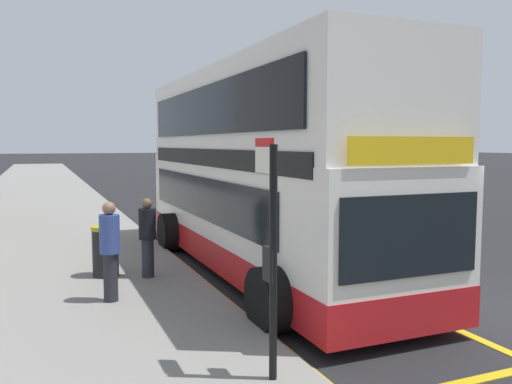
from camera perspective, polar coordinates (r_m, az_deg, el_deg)
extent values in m
plane|color=black|center=(39.17, -12.33, 1.03)|extent=(260.00, 260.00, 0.00)
cube|color=gray|center=(38.54, -22.62, 0.78)|extent=(6.00, 76.00, 0.14)
cube|color=white|center=(11.57, 0.41, -1.96)|extent=(2.48, 10.16, 2.30)
cube|color=white|center=(11.49, 0.41, 8.48)|extent=(2.46, 9.96, 1.90)
cube|color=red|center=(11.70, 0.40, -6.09)|extent=(2.50, 10.18, 0.60)
cube|color=black|center=(11.48, 0.41, 3.84)|extent=(2.51, 9.35, 0.36)
cube|color=black|center=(11.49, -6.18, -0.54)|extent=(0.04, 8.13, 0.90)
cube|color=black|center=(11.07, -5.68, 8.84)|extent=(0.04, 8.94, 1.00)
cube|color=black|center=(7.17, 16.60, -4.63)|extent=(2.18, 0.04, 1.10)
cube|color=yellow|center=(7.07, 16.84, 4.36)|extent=(1.99, 0.04, 0.36)
cylinder|color=black|center=(7.93, 1.90, -11.63)|extent=(0.56, 1.00, 1.00)
cylinder|color=black|center=(9.32, 17.18, -9.30)|extent=(0.56, 1.00, 1.00)
cylinder|color=black|center=(13.92, -9.20, -4.34)|extent=(0.56, 1.00, 1.00)
cylinder|color=black|center=(14.75, 0.92, -3.73)|extent=(0.56, 1.00, 1.00)
cube|color=gold|center=(11.66, -7.03, -8.66)|extent=(0.16, 12.97, 0.01)
cube|color=gold|center=(12.65, 5.11, -7.54)|extent=(0.16, 12.97, 0.01)
cube|color=gold|center=(18.08, -8.30, -3.70)|extent=(2.90, 0.16, 0.01)
cylinder|color=black|center=(5.88, 1.89, -7.85)|extent=(0.09, 0.09, 2.66)
cube|color=silver|center=(5.96, 0.91, 3.50)|extent=(0.05, 0.42, 0.30)
cube|color=red|center=(5.96, 0.91, 5.43)|extent=(0.05, 0.42, 0.10)
cube|color=black|center=(5.97, 1.49, -7.93)|extent=(0.06, 0.28, 0.40)
cube|color=navy|center=(33.71, -5.59, 1.58)|extent=(1.76, 4.20, 0.72)
cube|color=black|center=(33.58, -5.55, 2.70)|extent=(1.52, 1.90, 0.60)
cylinder|color=black|center=(34.73, -7.68, 1.07)|extent=(0.22, 0.60, 0.60)
cylinder|color=black|center=(35.25, -4.75, 1.16)|extent=(0.22, 0.60, 0.60)
cylinder|color=black|center=(32.23, -6.49, 0.77)|extent=(0.22, 0.60, 0.60)
cylinder|color=black|center=(32.79, -3.35, 0.87)|extent=(0.22, 0.60, 0.60)
cube|color=maroon|center=(25.04, 5.37, 0.32)|extent=(1.76, 4.20, 0.72)
cube|color=black|center=(24.91, 5.50, 1.82)|extent=(1.52, 1.90, 0.60)
cylinder|color=black|center=(25.82, 2.18, -0.31)|extent=(0.22, 0.60, 0.60)
cylinder|color=black|center=(26.66, 5.83, -0.16)|extent=(0.22, 0.60, 0.60)
cylinder|color=black|center=(23.50, 4.84, -0.88)|extent=(0.22, 0.60, 0.60)
cylinder|color=black|center=(24.41, 8.74, -0.69)|extent=(0.22, 0.60, 0.60)
cylinder|color=#26262D|center=(9.30, -15.58, -8.94)|extent=(0.24, 0.24, 0.83)
cylinder|color=#33478C|center=(9.15, -15.69, -4.44)|extent=(0.34, 0.34, 0.65)
sphere|color=#8C664C|center=(9.09, -15.76, -1.72)|extent=(0.22, 0.22, 0.22)
cylinder|color=#26262D|center=(10.76, -11.71, -7.07)|extent=(0.24, 0.24, 0.77)
cylinder|color=black|center=(10.64, -11.78, -3.42)|extent=(0.34, 0.34, 0.61)
sphere|color=brown|center=(10.58, -11.82, -1.23)|extent=(0.21, 0.21, 0.21)
cylinder|color=black|center=(11.04, -16.11, -6.42)|extent=(0.51, 0.51, 0.94)
cylinder|color=#A5991E|center=(10.95, -16.18, -3.80)|extent=(0.54, 0.54, 0.08)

